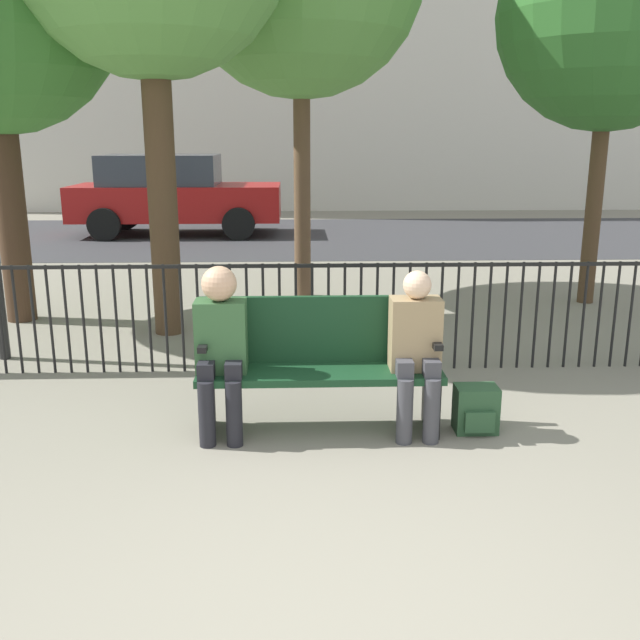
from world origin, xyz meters
The scene contains 9 objects.
ground_plane centered at (0.00, 0.00, 0.00)m, with size 80.00×80.00×0.00m, color gray.
park_bench centered at (0.00, 2.20, 0.49)m, with size 1.67×0.45×0.92m.
seated_person_0 centered at (-0.67, 2.07, 0.67)m, with size 0.34×0.39×1.18m.
seated_person_1 centered at (0.65, 2.07, 0.63)m, with size 0.34×0.39×1.14m.
backpack centered at (1.08, 2.07, 0.16)m, with size 0.29×0.24×0.33m.
fence_railing centered at (-0.02, 3.46, 0.56)m, with size 9.01×0.03×0.95m.
tree_3 centered at (3.42, 5.97, 3.31)m, with size 2.57×2.57×4.60m.
street_surface centered at (0.00, 12.00, 0.00)m, with size 24.00×6.00×0.01m.
parked_car_0 centered at (-2.66, 12.36, 0.84)m, with size 4.20×1.94×1.62m.
Camera 1 is at (-0.16, -2.51, 2.00)m, focal length 40.00 mm.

